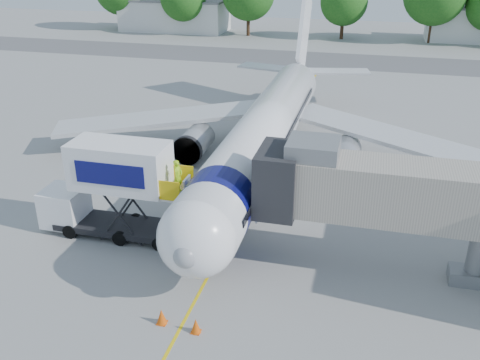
# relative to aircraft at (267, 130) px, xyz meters

# --- Properties ---
(ground) EXTENTS (160.00, 160.00, 0.00)m
(ground) POSITION_rel_aircraft_xyz_m (0.00, -4.12, -2.95)
(ground) COLOR gray
(ground) RESTS_ON ground
(guidance_line) EXTENTS (0.15, 70.00, 0.01)m
(guidance_line) POSITION_rel_aircraft_xyz_m (0.00, -4.12, -2.94)
(guidance_line) COLOR yellow
(guidance_line) RESTS_ON ground
(taxiway_strip) EXTENTS (120.00, 10.00, 0.01)m
(taxiway_strip) POSITION_rel_aircraft_xyz_m (0.00, 37.88, -2.94)
(taxiway_strip) COLOR #59595B
(taxiway_strip) RESTS_ON ground
(aircraft) EXTENTS (34.17, 37.73, 11.35)m
(aircraft) POSITION_rel_aircraft_xyz_m (0.00, 0.00, 0.00)
(aircraft) COLOR white
(aircraft) RESTS_ON ground
(jet_bridge) EXTENTS (13.90, 3.20, 6.60)m
(jet_bridge) POSITION_rel_aircraft_xyz_m (7.99, -11.12, 1.39)
(jet_bridge) COLOR #ACA293
(jet_bridge) RESTS_ON ground
(catering_hiloader) EXTENTS (8.50, 2.44, 5.50)m
(catering_hiloader) POSITION_rel_aircraft_xyz_m (-6.27, -11.12, -0.19)
(catering_hiloader) COLOR black
(catering_hiloader) RESTS_ON ground
(safety_cone_a) EXTENTS (0.46, 0.46, 0.73)m
(safety_cone_a) POSITION_rel_aircraft_xyz_m (-0.88, -17.62, -2.60)
(safety_cone_a) COLOR #E4540C
(safety_cone_a) RESTS_ON ground
(safety_cone_b) EXTENTS (0.43, 0.43, 0.68)m
(safety_cone_b) POSITION_rel_aircraft_xyz_m (0.73, -17.80, -2.62)
(safety_cone_b) COLOR #E4540C
(safety_cone_b) RESTS_ON ground
(outbuilding_left) EXTENTS (18.40, 8.40, 5.30)m
(outbuilding_left) POSITION_rel_aircraft_xyz_m (-28.00, 55.88, -0.29)
(outbuilding_left) COLOR silver
(outbuilding_left) RESTS_ON ground
(outbuilding_right) EXTENTS (16.40, 7.40, 5.30)m
(outbuilding_right) POSITION_rel_aircraft_xyz_m (22.00, 57.88, -0.29)
(outbuilding_right) COLOR silver
(outbuilding_right) RESTS_ON ground
(tree_d) EXTENTS (7.40, 7.40, 9.44)m
(tree_d) POSITION_rel_aircraft_xyz_m (0.95, 54.57, 2.78)
(tree_d) COLOR #382314
(tree_d) RESTS_ON ground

